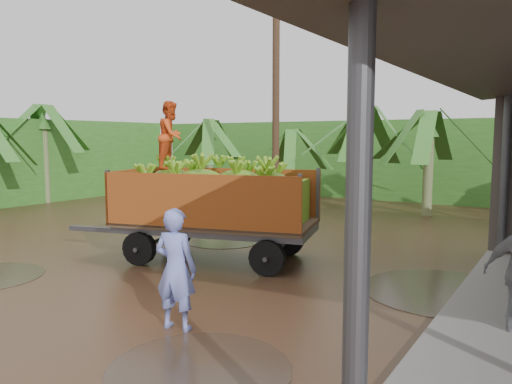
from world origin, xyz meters
TOP-DOWN VIEW (x-y plane):
  - ground at (0.00, 0.00)m, footprint 100.00×100.00m
  - hedge_north at (-2.00, 16.00)m, footprint 22.00×3.00m
  - banana_trailer at (-0.22, 1.77)m, footprint 6.27×3.27m
  - man_blue at (1.83, -1.89)m, footprint 0.73×0.55m
  - utility_pole at (-1.79, 7.17)m, footprint 1.20×0.24m
  - banana_plants at (-5.35, 6.47)m, footprint 24.64×19.97m

SIDE VIEW (x-z plane):
  - ground at x=0.00m, z-range 0.00..0.00m
  - man_blue at x=1.83m, z-range 0.00..1.81m
  - banana_trailer at x=-0.22m, z-range -0.47..3.19m
  - hedge_north at x=-2.00m, z-range 0.00..3.60m
  - banana_plants at x=-5.35m, z-range -0.32..4.01m
  - utility_pole at x=-1.79m, z-range 0.06..7.96m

